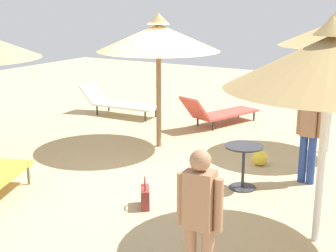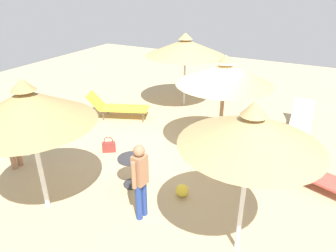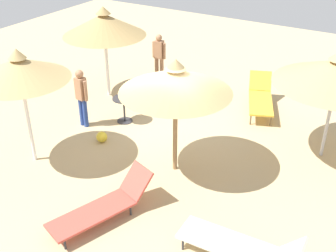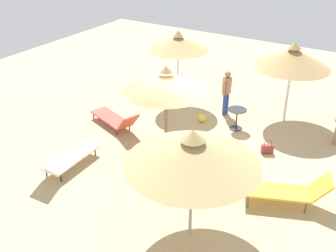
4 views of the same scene
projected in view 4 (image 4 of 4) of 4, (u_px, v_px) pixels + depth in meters
name	position (u px, v px, depth m)	size (l,w,h in m)	color
ground	(195.00, 149.00, 12.32)	(24.00, 24.00, 0.10)	tan
parasol_umbrella_edge	(166.00, 82.00, 11.15)	(2.42, 2.42, 2.68)	olive
parasol_umbrella_center	(293.00, 58.00, 12.88)	(2.45, 2.45, 2.77)	white
parasol_umbrella_front	(178.00, 43.00, 14.04)	(2.17, 2.17, 2.77)	white
parasol_umbrella_far_right	(192.00, 152.00, 8.02)	(2.82, 2.82, 2.66)	#B2B2B7
lounge_chair_far_left	(65.00, 160.00, 11.10)	(0.71, 2.17, 0.74)	silver
lounge_chair_back	(115.00, 119.00, 13.29)	(2.24, 1.28, 0.79)	#CC4C3F
lounge_chair_near_right	(288.00, 190.00, 9.76)	(2.12, 1.36, 0.86)	gold
person_standing_edge	(227.00, 90.00, 13.90)	(0.25, 0.44, 1.62)	navy
handbag	(267.00, 149.00, 11.95)	(0.36, 0.30, 0.47)	maroon
side_table_round	(237.00, 116.00, 13.15)	(0.62, 0.62, 0.71)	#2D2D33
beach_ball	(202.00, 118.00, 13.75)	(0.28, 0.28, 0.28)	yellow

